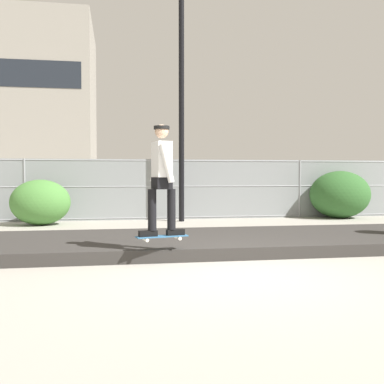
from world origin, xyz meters
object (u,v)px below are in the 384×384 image
(shrub_center, at_px, (40,202))
(shrub_right, at_px, (340,195))
(parked_car_near, at_px, (30,190))
(skateboard, at_px, (162,237))
(skater, at_px, (162,173))
(street_lamp, at_px, (181,66))

(shrub_center, xyz_separation_m, shrub_right, (9.04, 0.51, 0.13))
(parked_car_near, bearing_deg, shrub_right, -19.70)
(skateboard, distance_m, skater, 0.97)
(street_lamp, bearing_deg, parked_car_near, 142.87)
(skater, distance_m, shrub_right, 9.06)
(shrub_center, height_order, shrub_right, shrub_right)
(skater, relative_size, parked_car_near, 0.38)
(skateboard, distance_m, shrub_right, 9.05)
(skateboard, distance_m, parked_car_near, 10.76)
(skateboard, height_order, street_lamp, street_lamp)
(shrub_center, bearing_deg, shrub_right, 3.24)
(shrub_center, bearing_deg, skater, -65.38)
(parked_car_near, xyz_separation_m, shrub_right, (10.07, -3.60, -0.09))
(street_lamp, bearing_deg, skater, -100.87)
(skateboard, bearing_deg, parked_car_near, 110.44)
(skateboard, bearing_deg, shrub_center, 114.62)
(parked_car_near, xyz_separation_m, shrub_center, (1.02, -4.12, -0.22))
(skater, xyz_separation_m, parked_car_near, (-3.76, 10.08, -0.56))
(skateboard, height_order, shrub_right, shrub_right)
(parked_car_near, height_order, shrub_center, parked_car_near)
(parked_car_near, height_order, shrub_right, parked_car_near)
(skateboard, xyz_separation_m, street_lamp, (1.21, 6.31, 4.13))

